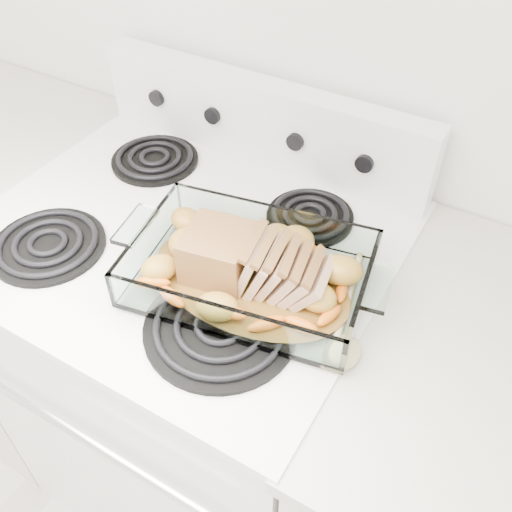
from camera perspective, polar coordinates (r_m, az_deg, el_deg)
The scene contains 7 objects.
electric_range at distance 1.44m, azimuth -5.64°, elevation -11.23°, with size 0.78×0.70×1.12m.
counter_left at distance 1.80m, azimuth -23.31°, elevation -1.81°, with size 0.58×0.68×0.93m.
counter_right at distance 1.35m, azimuth 20.36°, elevation -22.85°, with size 0.58×0.68×0.93m.
baking_dish at distance 0.97m, azimuth -0.60°, elevation -1.91°, with size 0.39×0.26×0.07m.
pork_roast at distance 0.95m, azimuth -1.38°, elevation -0.34°, with size 0.25×0.11×0.09m.
roast_vegetables at distance 0.98m, azimuth 0.34°, elevation -0.03°, with size 0.38×0.21×0.05m.
wooden_spoon at distance 0.93m, azimuth 8.92°, elevation -6.92°, with size 0.10×0.25×0.02m.
Camera 1 is at (0.53, 1.03, 1.66)m, focal length 40.00 mm.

